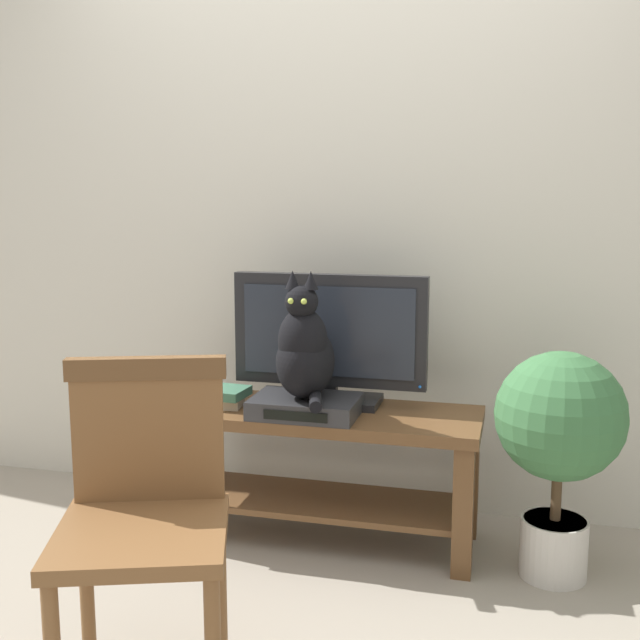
# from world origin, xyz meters

# --- Properties ---
(ground_plane) EXTENTS (12.00, 12.00, 0.00)m
(ground_plane) POSITION_xyz_m (0.00, 0.00, 0.00)
(ground_plane) COLOR gray
(back_wall) EXTENTS (7.00, 0.12, 2.80)m
(back_wall) POSITION_xyz_m (0.00, 0.92, 1.40)
(back_wall) COLOR beige
(back_wall) RESTS_ON ground
(tv_stand) EXTENTS (1.19, 0.44, 0.52)m
(tv_stand) POSITION_xyz_m (0.01, 0.46, 0.36)
(tv_stand) COLOR brown
(tv_stand) RESTS_ON ground
(tv) EXTENTS (0.76, 0.20, 0.51)m
(tv) POSITION_xyz_m (0.01, 0.56, 0.78)
(tv) COLOR black
(tv) RESTS_ON tv_stand
(media_box) EXTENTS (0.39, 0.28, 0.07)m
(media_box) POSITION_xyz_m (-0.03, 0.38, 0.56)
(media_box) COLOR #2D2D30
(media_box) RESTS_ON tv_stand
(cat) EXTENTS (0.22, 0.35, 0.48)m
(cat) POSITION_xyz_m (-0.03, 0.36, 0.77)
(cat) COLOR black
(cat) RESTS_ON media_box
(wooden_chair) EXTENTS (0.55, 0.56, 0.90)m
(wooden_chair) POSITION_xyz_m (-0.22, -0.55, 0.53)
(wooden_chair) COLOR brown
(wooden_chair) RESTS_ON ground
(book_stack) EXTENTS (0.22, 0.17, 0.07)m
(book_stack) POSITION_xyz_m (-0.39, 0.41, 0.56)
(book_stack) COLOR beige
(book_stack) RESTS_ON tv_stand
(potted_plant) EXTENTS (0.45, 0.45, 0.81)m
(potted_plant) POSITION_xyz_m (0.87, 0.37, 0.53)
(potted_plant) COLOR beige
(potted_plant) RESTS_ON ground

